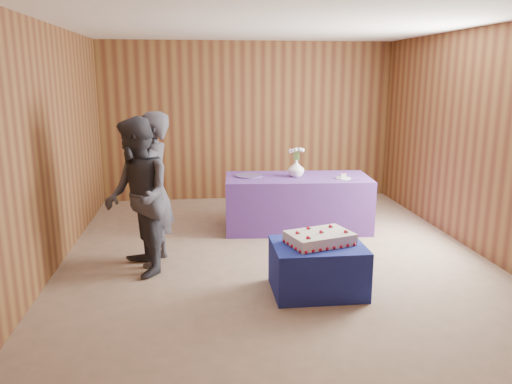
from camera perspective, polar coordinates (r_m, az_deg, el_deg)
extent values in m
plane|color=gray|center=(6.08, 2.09, -7.35)|extent=(6.00, 6.00, 0.00)
cube|color=brown|center=(8.70, -0.94, 8.05)|extent=(5.00, 0.04, 2.70)
cube|color=brown|center=(2.88, 11.64, -2.90)|extent=(5.00, 0.04, 2.70)
cube|color=brown|center=(5.90, -22.64, 4.55)|extent=(0.04, 6.00, 2.70)
cube|color=brown|center=(6.62, 24.21, 5.25)|extent=(0.04, 6.00, 2.70)
cube|color=white|center=(5.72, 2.33, 18.88)|extent=(5.00, 6.00, 0.04)
cube|color=navy|center=(5.10, 7.04, -8.59)|extent=(0.90, 0.71, 0.50)
cube|color=#53348F|center=(7.08, 4.72, -1.23)|extent=(2.06, 1.05, 0.75)
cube|color=silver|center=(5.02, 7.29, -5.23)|extent=(0.71, 0.58, 0.11)
sphere|color=#AF0D23|center=(4.71, 5.33, -6.93)|extent=(0.03, 0.03, 0.03)
sphere|color=#AF0D23|center=(5.03, 11.53, -5.83)|extent=(0.03, 0.03, 0.03)
sphere|color=#AF0D23|center=(5.06, 3.04, -5.47)|extent=(0.03, 0.03, 0.03)
sphere|color=#AF0D23|center=(5.35, 8.98, -4.55)|extent=(0.03, 0.03, 0.03)
sphere|color=#AF0D23|center=(4.82, 6.05, -5.04)|extent=(0.04, 0.04, 0.04)
cone|color=#195814|center=(4.83, 6.35, -5.16)|extent=(0.02, 0.03, 0.02)
sphere|color=#AF0D23|center=(5.15, 8.35, -3.89)|extent=(0.04, 0.04, 0.04)
cone|color=#195814|center=(5.16, 8.62, -4.01)|extent=(0.02, 0.03, 0.02)
sphere|color=#AF0D23|center=(4.99, 7.31, -4.41)|extent=(0.04, 0.04, 0.04)
cone|color=#195814|center=(5.00, 7.59, -4.53)|extent=(0.02, 0.03, 0.02)
imported|color=white|center=(6.98, 4.61, 2.71)|extent=(0.29, 0.29, 0.23)
cylinder|color=#296227|center=(6.95, 4.93, 4.26)|extent=(0.01, 0.01, 0.15)
sphere|color=silver|center=(6.95, 5.37, 4.87)|extent=(0.05, 0.05, 0.05)
cylinder|color=#296227|center=(6.97, 4.84, 4.29)|extent=(0.01, 0.01, 0.15)
sphere|color=white|center=(7.00, 5.14, 4.93)|extent=(0.05, 0.05, 0.05)
cylinder|color=#296227|center=(6.98, 4.67, 4.30)|extent=(0.01, 0.01, 0.15)
sphere|color=silver|center=(7.02, 4.73, 4.97)|extent=(0.05, 0.05, 0.05)
cylinder|color=#296227|center=(6.98, 4.50, 4.30)|extent=(0.01, 0.01, 0.15)
sphere|color=white|center=(7.01, 4.29, 4.96)|extent=(0.05, 0.05, 0.05)
cylinder|color=#296227|center=(6.96, 4.37, 4.28)|extent=(0.01, 0.01, 0.15)
sphere|color=silver|center=(6.97, 3.98, 4.92)|extent=(0.05, 0.05, 0.05)
cylinder|color=#296227|center=(6.94, 4.35, 4.26)|extent=(0.01, 0.01, 0.15)
sphere|color=white|center=(6.92, 3.93, 4.85)|extent=(0.05, 0.05, 0.05)
cylinder|color=#296227|center=(6.92, 4.44, 4.23)|extent=(0.01, 0.01, 0.15)
sphere|color=silver|center=(6.87, 4.15, 4.79)|extent=(0.05, 0.05, 0.05)
cylinder|color=#296227|center=(6.91, 4.61, 4.21)|extent=(0.01, 0.01, 0.15)
sphere|color=white|center=(6.85, 4.57, 4.76)|extent=(0.05, 0.05, 0.05)
cylinder|color=#296227|center=(6.92, 4.78, 4.22)|extent=(0.01, 0.01, 0.15)
sphere|color=silver|center=(6.86, 5.02, 4.76)|extent=(0.05, 0.05, 0.05)
cylinder|color=#296227|center=(6.93, 4.91, 4.24)|extent=(0.01, 0.01, 0.15)
sphere|color=white|center=(6.90, 5.32, 4.81)|extent=(0.05, 0.05, 0.05)
cylinder|color=#554489|center=(7.00, -0.85, 1.89)|extent=(0.39, 0.39, 0.02)
cylinder|color=silver|center=(6.94, 9.95, 1.56)|extent=(0.26, 0.26, 0.01)
cube|color=silver|center=(6.94, 9.96, 1.85)|extent=(0.07, 0.06, 0.06)
sphere|color=#AF0D23|center=(6.91, 10.02, 2.16)|extent=(0.02, 0.02, 0.02)
cube|color=#B3B3B7|center=(6.84, 10.85, 1.32)|extent=(0.26, 0.05, 0.00)
imported|color=#3A3842|center=(5.74, -11.68, 0.26)|extent=(0.50, 0.69, 1.75)
imported|color=#33333D|center=(5.48, -13.39, -0.60)|extent=(0.88, 1.00, 1.72)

